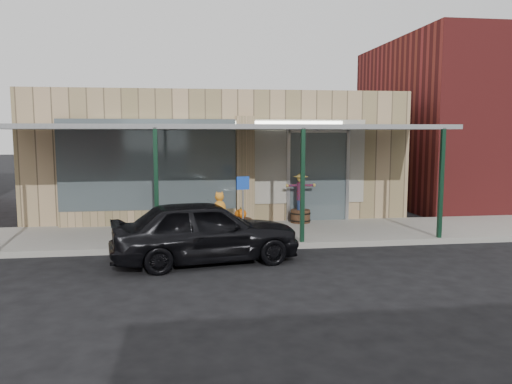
{
  "coord_description": "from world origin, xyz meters",
  "views": [
    {
      "loc": [
        -1.06,
        -9.98,
        2.91
      ],
      "look_at": [
        0.69,
        2.6,
        1.39
      ],
      "focal_mm": 35.0,
      "sensor_mm": 36.0,
      "label": 1
    }
  ],
  "objects": [
    {
      "name": "sidewalk",
      "position": [
        0.0,
        3.6,
        0.07
      ],
      "size": [
        40.0,
        3.2,
        0.15
      ],
      "primitive_type": "cube",
      "color": "gray",
      "rests_on": "ground"
    },
    {
      "name": "handicap_sign",
      "position": [
        0.36,
        2.69,
        1.2
      ],
      "size": [
        0.33,
        0.09,
        1.63
      ],
      "rotation": [
        0.0,
        0.0,
        0.21
      ],
      "color": "gray",
      "rests_on": "sidewalk"
    },
    {
      "name": "ground",
      "position": [
        0.0,
        0.0,
        0.0
      ],
      "size": [
        120.0,
        120.0,
        0.0
      ],
      "primitive_type": "plane",
      "color": "black",
      "rests_on": "ground"
    },
    {
      "name": "barrel_scarecrow",
      "position": [
        2.37,
        4.8,
        0.67
      ],
      "size": [
        0.94,
        0.68,
        1.55
      ],
      "rotation": [
        0.0,
        0.0,
        -0.14
      ],
      "color": "#512F20",
      "rests_on": "sidewalk"
    },
    {
      "name": "awning",
      "position": [
        0.0,
        3.56,
        3.01
      ],
      "size": [
        12.0,
        3.0,
        3.04
      ],
      "color": "slate",
      "rests_on": "ground"
    },
    {
      "name": "block_buildings_near",
      "position": [
        2.01,
        9.2,
        3.77
      ],
      "size": [
        61.0,
        8.0,
        8.0
      ],
      "color": "maroon",
      "rests_on": "ground"
    },
    {
      "name": "parked_sedan",
      "position": [
        -0.67,
        1.07,
        0.71
      ],
      "size": [
        4.41,
        2.35,
        1.51
      ],
      "rotation": [
        0.0,
        0.0,
        1.74
      ],
      "color": "black",
      "rests_on": "ground"
    },
    {
      "name": "barrel_pumpkin",
      "position": [
        0.37,
        3.39,
        0.41
      ],
      "size": [
        0.77,
        0.77,
        0.73
      ],
      "rotation": [
        0.0,
        0.0,
        -0.3
      ],
      "color": "#512F20",
      "rests_on": "sidewalk"
    },
    {
      "name": "storefront",
      "position": [
        -0.0,
        8.16,
        2.09
      ],
      "size": [
        12.0,
        6.25,
        4.2
      ],
      "color": "tan",
      "rests_on": "ground"
    }
  ]
}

